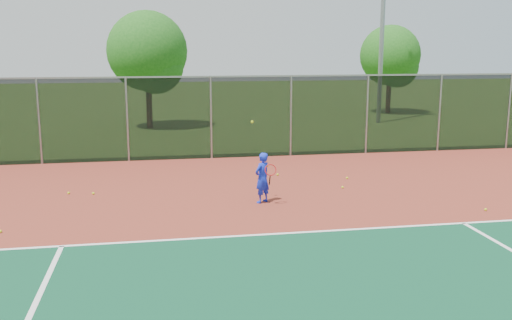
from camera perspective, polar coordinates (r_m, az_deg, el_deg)
The scene contains 14 objects.
ground at distance 10.83m, azimuth 18.69°, elevation -11.43°, with size 120.00×120.00×0.00m, color #315418.
court_apron at distance 12.50m, azimuth 14.29°, elevation -8.07°, with size 30.00×20.00×0.02m, color maroon.
fence_back at distance 21.45m, azimuth 3.51°, elevation 4.51°, with size 30.00×0.06×3.03m.
tennis_player at distance 14.97m, azimuth 0.63°, elevation -1.77°, with size 0.59×0.69×2.18m.
practice_ball_0 at distance 13.92m, azimuth -24.21°, elevation -6.53°, with size 0.07×0.07×0.07m, color #C2E21A.
practice_ball_1 at distance 16.81m, azimuth -18.23°, elevation -3.14°, with size 0.07×0.07×0.07m, color #C2E21A.
practice_ball_2 at distance 18.26m, azimuth 2.18°, elevation -1.46°, with size 0.07×0.07×0.07m, color #C2E21A.
practice_ball_3 at distance 16.80m, azimuth 8.65°, elevation -2.71°, with size 0.07×0.07×0.07m, color #C2E21A.
practice_ball_4 at distance 19.57m, azimuth 1.11°, elevation -0.60°, with size 0.07×0.07×0.07m, color #C2E21A.
practice_ball_5 at distance 16.56m, azimuth -15.96°, elevation -3.23°, with size 0.07×0.07×0.07m, color #C2E21A.
practice_ball_6 at distance 18.00m, azimuth 9.09°, elevation -1.78°, with size 0.07×0.07×0.07m, color #C2E21A.
practice_ball_7 at distance 15.49m, azimuth 21.98°, elevation -4.62°, with size 0.07×0.07×0.07m, color #C2E21A.
tree_back_left at distance 29.39m, azimuth -10.62°, elevation 10.30°, with size 4.00×4.00×5.87m.
tree_back_mid at distance 36.45m, azimuth 13.45°, elevation 9.88°, with size 3.69×3.69×5.41m.
Camera 1 is at (-5.00, -8.71, 4.07)m, focal length 40.00 mm.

